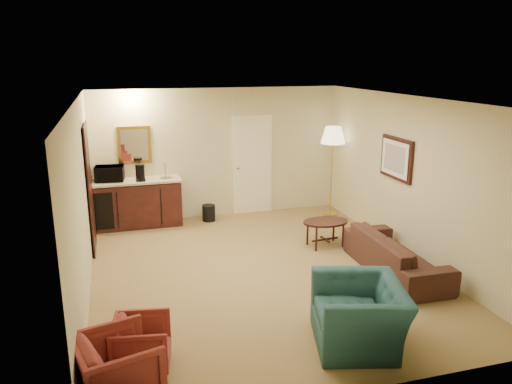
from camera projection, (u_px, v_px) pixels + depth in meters
ground at (261, 271)px, 7.65m from camera, size 6.00×6.00×0.00m
room_walls at (241, 152)px, 7.89m from camera, size 5.02×6.01×2.61m
wetbar_cabinet at (139, 203)px, 9.61m from camera, size 1.64×0.58×0.92m
sofa at (396, 248)px, 7.51m from camera, size 0.64×2.04×0.79m
teal_armchair at (360, 304)px, 5.61m from camera, size 0.98×1.25×0.97m
rose_chair_near at (142, 341)px, 5.22m from camera, size 0.63×0.66×0.60m
rose_chair_far at (118, 366)px, 4.67m from camera, size 0.84×0.87×0.74m
coffee_table at (325, 233)px, 8.62m from camera, size 0.85×0.61×0.46m
floor_lamp at (332, 172)px, 10.16m from camera, size 0.59×0.59×1.85m
waste_bin at (209, 213)px, 9.98m from camera, size 0.31×0.31×0.32m
microwave at (109, 172)px, 9.35m from camera, size 0.55×0.35×0.35m
coffee_maker at (140, 173)px, 9.36m from camera, size 0.20×0.20×0.32m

